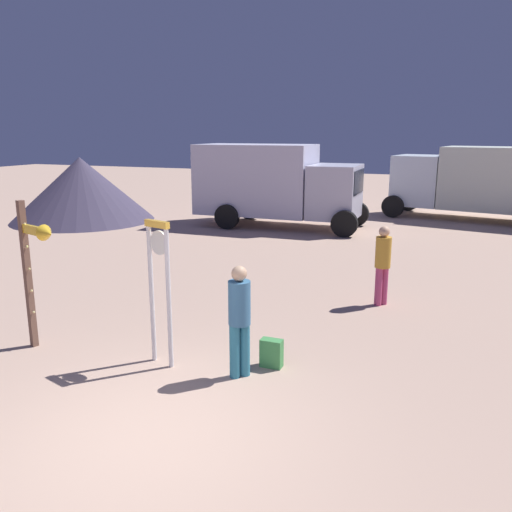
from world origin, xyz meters
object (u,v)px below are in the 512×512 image
(standing_clock, at_px, (160,279))
(dome_tent, at_px, (82,189))
(person_distant, at_px, (383,261))
(box_truck_near, at_px, (273,183))
(box_truck_far, at_px, (485,180))
(backpack, at_px, (272,353))
(person_near_clock, at_px, (239,316))
(arrow_sign, at_px, (34,258))

(standing_clock, xyz_separation_m, dome_tent, (-10.02, 10.40, -0.10))
(person_distant, xyz_separation_m, box_truck_near, (-5.24, 7.88, 0.71))
(standing_clock, relative_size, box_truck_near, 0.36)
(box_truck_far, xyz_separation_m, dome_tent, (-14.79, -5.87, -0.35))
(standing_clock, relative_size, backpack, 5.10)
(person_near_clock, bearing_deg, standing_clock, -178.59)
(arrow_sign, relative_size, box_truck_far, 0.33)
(dome_tent, bearing_deg, box_truck_near, 12.03)
(person_near_clock, height_order, dome_tent, dome_tent)
(person_distant, bearing_deg, dome_tent, 153.65)
(backpack, relative_size, box_truck_far, 0.06)
(box_truck_far, bearing_deg, dome_tent, -158.34)
(backpack, relative_size, dome_tent, 0.08)
(arrow_sign, xyz_separation_m, backpack, (3.68, 0.81, -1.34))
(arrow_sign, xyz_separation_m, person_near_clock, (3.36, 0.33, -0.63))
(person_distant, bearing_deg, box_truck_far, 80.24)
(backpack, height_order, person_distant, person_distant)
(standing_clock, distance_m, person_distant, 4.92)
(backpack, distance_m, person_distant, 3.82)
(standing_clock, bearing_deg, arrow_sign, -171.85)
(person_near_clock, relative_size, box_truck_far, 0.23)
(backpack, height_order, box_truck_far, box_truck_far)
(arrow_sign, bearing_deg, dome_tent, 126.59)
(arrow_sign, xyz_separation_m, dome_tent, (-7.94, 10.69, -0.31))
(person_near_clock, distance_m, box_truck_far, 16.62)
(box_truck_near, distance_m, box_truck_far, 8.49)
(backpack, xyz_separation_m, dome_tent, (-11.62, 9.89, 1.03))
(arrow_sign, height_order, box_truck_far, box_truck_far)
(backpack, bearing_deg, dome_tent, 139.61)
(person_near_clock, height_order, person_distant, person_near_clock)
(box_truck_near, distance_m, dome_tent, 7.64)
(box_truck_far, bearing_deg, arrow_sign, -112.46)
(person_distant, distance_m, box_truck_near, 9.49)
(backpack, xyz_separation_m, box_truck_near, (-4.16, 11.48, 1.41))
(box_truck_far, bearing_deg, person_distant, -99.76)
(box_truck_near, height_order, dome_tent, box_truck_near)
(standing_clock, xyz_separation_m, person_near_clock, (1.28, 0.03, -0.42))
(box_truck_near, xyz_separation_m, box_truck_far, (7.33, 4.28, -0.03))
(arrow_sign, bearing_deg, box_truck_far, 67.54)
(arrow_sign, relative_size, dome_tent, 0.44)
(person_near_clock, relative_size, dome_tent, 0.30)
(person_distant, bearing_deg, arrow_sign, -137.22)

